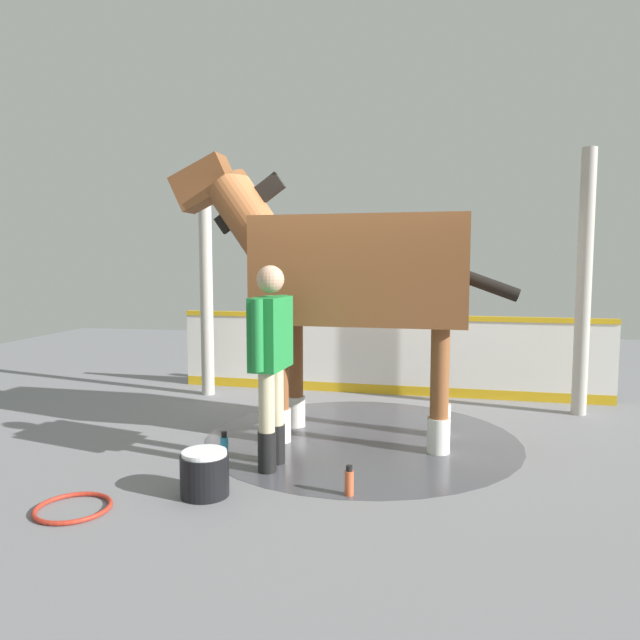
{
  "coord_description": "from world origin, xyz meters",
  "views": [
    {
      "loc": [
        -0.64,
        5.7,
        1.67
      ],
      "look_at": [
        0.25,
        0.71,
        1.18
      ],
      "focal_mm": 32.94,
      "sensor_mm": 36.0,
      "label": 1
    }
  ],
  "objects_px": {
    "hose_coil": "(73,508)",
    "handler": "(271,353)",
    "horse": "(350,273)",
    "bottle_spray": "(349,482)",
    "wash_bucket": "(205,473)",
    "bottle_shampoo": "(224,449)"
  },
  "relations": [
    {
      "from": "bottle_shampoo",
      "to": "hose_coil",
      "type": "relative_size",
      "value": 0.53
    },
    {
      "from": "horse",
      "to": "hose_coil",
      "type": "height_order",
      "value": "horse"
    },
    {
      "from": "bottle_spray",
      "to": "bottle_shampoo",
      "type": "bearing_deg",
      "value": -23.77
    },
    {
      "from": "horse",
      "to": "wash_bucket",
      "type": "relative_size",
      "value": 9.43
    },
    {
      "from": "handler",
      "to": "wash_bucket",
      "type": "xyz_separation_m",
      "value": [
        0.33,
        0.65,
        -0.79
      ]
    },
    {
      "from": "handler",
      "to": "wash_bucket",
      "type": "relative_size",
      "value": 4.72
    },
    {
      "from": "wash_bucket",
      "to": "horse",
      "type": "bearing_deg",
      "value": -118.25
    },
    {
      "from": "bottle_shampoo",
      "to": "bottle_spray",
      "type": "relative_size",
      "value": 1.24
    },
    {
      "from": "bottle_spray",
      "to": "horse",
      "type": "bearing_deg",
      "value": -82.75
    },
    {
      "from": "horse",
      "to": "bottle_spray",
      "type": "bearing_deg",
      "value": 100.17
    },
    {
      "from": "horse",
      "to": "bottle_shampoo",
      "type": "xyz_separation_m",
      "value": [
        0.94,
        0.91,
        -1.45
      ]
    },
    {
      "from": "hose_coil",
      "to": "wash_bucket",
      "type": "bearing_deg",
      "value": -152.89
    },
    {
      "from": "bottle_shampoo",
      "to": "hose_coil",
      "type": "height_order",
      "value": "bottle_shampoo"
    },
    {
      "from": "horse",
      "to": "wash_bucket",
      "type": "distance_m",
      "value": 2.28
    },
    {
      "from": "handler",
      "to": "bottle_spray",
      "type": "height_order",
      "value": "handler"
    },
    {
      "from": "hose_coil",
      "to": "handler",
      "type": "bearing_deg",
      "value": -136.49
    },
    {
      "from": "horse",
      "to": "bottle_spray",
      "type": "relative_size",
      "value": 14.96
    },
    {
      "from": "wash_bucket",
      "to": "handler",
      "type": "bearing_deg",
      "value": -116.48
    },
    {
      "from": "handler",
      "to": "hose_coil",
      "type": "distance_m",
      "value": 1.79
    },
    {
      "from": "horse",
      "to": "wash_bucket",
      "type": "xyz_separation_m",
      "value": [
        0.85,
        1.58,
        -1.41
      ]
    },
    {
      "from": "handler",
      "to": "bottle_spray",
      "type": "relative_size",
      "value": 7.48
    },
    {
      "from": "hose_coil",
      "to": "horse",
      "type": "bearing_deg",
      "value": -129.54
    }
  ]
}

